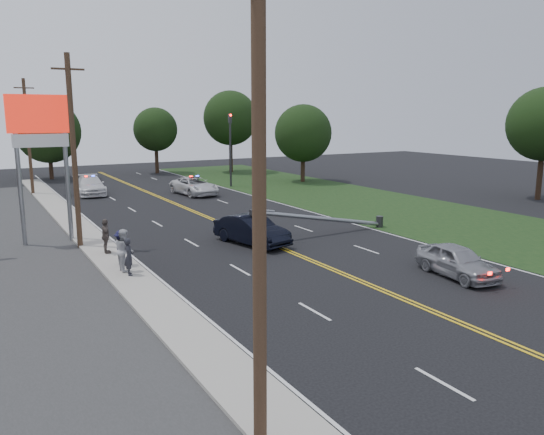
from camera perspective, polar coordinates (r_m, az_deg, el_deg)
ground at (r=23.02m, az=9.40°, el=-6.74°), size 120.00×120.00×0.00m
sidewalk at (r=28.31m, az=-17.59°, el=-3.62°), size 1.80×70.00×0.12m
grass_verge at (r=39.09m, az=15.49°, el=0.36°), size 12.00×80.00×0.01m
centerline_yellow at (r=31.10m, az=-2.32°, el=-1.91°), size 0.36×80.00×0.00m
pylon_sign at (r=31.09m, az=-23.68°, el=8.33°), size 3.20×0.35×8.00m
traffic_signal at (r=51.98m, az=-4.50°, el=7.95°), size 0.28×0.41×7.05m
fallen_streetlight at (r=31.41m, az=6.16°, el=-0.14°), size 9.36×0.44×1.91m
utility_pole_near at (r=10.27m, az=-1.38°, el=0.47°), size 1.60×0.28×10.00m
utility_pole_mid at (r=29.33m, az=-20.55°, el=6.65°), size 1.60×0.28×10.00m
utility_pole_far at (r=51.13m, az=-24.75°, el=7.92°), size 1.60×0.28×10.00m
tree_6 at (r=62.71m, az=-22.94°, el=8.53°), size 6.82×6.82×8.59m
tree_7 at (r=65.29m, az=-12.43°, el=9.23°), size 5.17×5.17×7.81m
tree_8 at (r=65.44m, az=-4.50°, el=10.61°), size 6.57×6.57×9.82m
tree_9 at (r=55.74m, az=3.38°, el=9.03°), size 5.94×5.94×8.02m
crashed_sedan at (r=28.85m, az=-2.21°, el=-1.34°), size 2.72×5.05×1.58m
waiting_sedan at (r=24.48m, az=19.30°, el=-4.43°), size 2.19×4.31×1.41m
emergency_a at (r=47.27m, az=-8.34°, el=3.37°), size 3.04×5.73×1.53m
emergency_b at (r=49.46m, az=-18.97°, el=3.28°), size 2.72×5.75×1.62m
bystander_a at (r=23.73m, az=-15.14°, el=-4.07°), size 0.47×0.65×1.64m
bystander_b at (r=24.42m, az=-15.61°, el=-3.38°), size 0.76×0.95×1.89m
bystander_c at (r=25.36m, az=-15.91°, el=-3.15°), size 0.67×1.09×1.64m
bystander_d at (r=27.71m, az=-17.45°, el=-1.94°), size 0.49×1.05×1.74m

